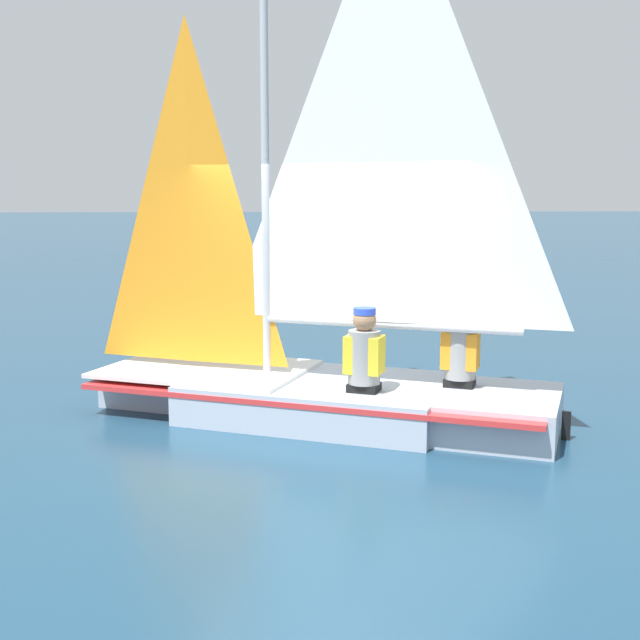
{
  "coord_description": "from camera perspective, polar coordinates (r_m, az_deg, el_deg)",
  "views": [
    {
      "loc": [
        0.84,
        7.75,
        2.16
      ],
      "look_at": [
        0.0,
        0.0,
        0.98
      ],
      "focal_mm": 45.0,
      "sensor_mm": 36.0,
      "label": 1
    }
  ],
  "objects": [
    {
      "name": "ground_plane",
      "position": [
        8.09,
        -0.0,
        -6.87
      ],
      "size": [
        260.0,
        260.0,
        0.0
      ],
      "primitive_type": "plane",
      "color": "navy"
    },
    {
      "name": "sailor_crew",
      "position": [
        7.78,
        9.94,
        -2.84
      ],
      "size": [
        0.42,
        0.4,
        1.16
      ],
      "rotation": [
        0.0,
        0.0,
        5.83
      ],
      "color": "black",
      "rests_on": "ground_plane"
    },
    {
      "name": "sailboat_main",
      "position": [
        7.91,
        0.26,
        -1.57
      ],
      "size": [
        4.75,
        3.41,
        5.24
      ],
      "rotation": [
        0.0,
        0.0,
        5.83
      ],
      "color": "#B2BCCC",
      "rests_on": "ground_plane"
    },
    {
      "name": "sailor_helm",
      "position": [
        7.47,
        3.16,
        -3.19
      ],
      "size": [
        0.42,
        0.4,
        1.16
      ],
      "rotation": [
        0.0,
        0.0,
        5.83
      ],
      "color": "black",
      "rests_on": "ground_plane"
    }
  ]
}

